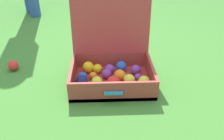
% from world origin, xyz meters
% --- Properties ---
extents(ground_plane, '(16.00, 16.00, 0.00)m').
position_xyz_m(ground_plane, '(0.00, 0.00, 0.00)').
color(ground_plane, '#3D7A2D').
extents(open_suitcase, '(0.54, 0.46, 0.53)m').
position_xyz_m(open_suitcase, '(0.04, -0.03, 0.11)').
color(open_suitcase, '#B23838').
rests_on(open_suitcase, ground).
extents(stray_ball_on_grass, '(0.08, 0.08, 0.08)m').
position_xyz_m(stray_ball_on_grass, '(-0.68, 0.12, 0.04)').
color(stray_ball_on_grass, red).
rests_on(stray_ball_on_grass, ground).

